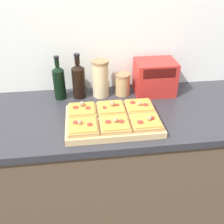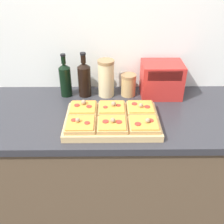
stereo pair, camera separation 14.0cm
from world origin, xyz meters
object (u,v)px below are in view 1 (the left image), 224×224
Objects in this scene: cutting_board at (113,121)px; toaster_oven at (155,77)px; olive_oil_bottle at (59,82)px; grain_jar_tall at (100,79)px; wine_bottle at (79,80)px; grain_jar_short at (123,84)px.

cutting_board is 0.46m from toaster_oven.
olive_oil_bottle reaches higher than grain_jar_tall.
wine_bottle is (0.12, -0.00, 0.00)m from olive_oil_bottle.
grain_jar_tall is at bearing 179.64° from toaster_oven.
wine_bottle is (-0.17, 0.33, 0.10)m from cutting_board.
toaster_oven reaches higher than grain_jar_short.
cutting_board is 1.82× the size of toaster_oven.
toaster_oven is at bearing 46.31° from cutting_board.
toaster_oven is at bearing -0.61° from grain_jar_short.
cutting_board is at bearing -84.11° from grain_jar_tall.
grain_jar_tall is at bearing -180.00° from grain_jar_short.
grain_jar_short is at bearing 71.99° from cutting_board.
wine_bottle is at bearing -0.00° from olive_oil_bottle.
wine_bottle reaches higher than toaster_oven.
toaster_oven is (0.60, -0.00, -0.00)m from olive_oil_bottle.
olive_oil_bottle is 1.94× the size of grain_jar_short.
olive_oil_bottle is 1.17× the size of grain_jar_tall.
cutting_board is 0.44m from olive_oil_bottle.
grain_jar_short is at bearing 0.00° from grain_jar_tall.
grain_jar_short is 0.21m from toaster_oven.
grain_jar_tall is at bearing -0.00° from olive_oil_bottle.
olive_oil_bottle is at bearing 180.00° from wine_bottle.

